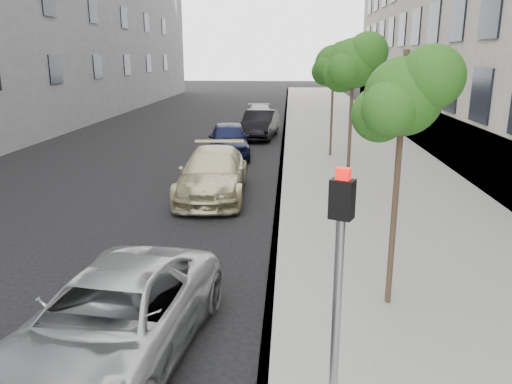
# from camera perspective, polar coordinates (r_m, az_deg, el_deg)

# --- Properties ---
(ground) EXTENTS (160.00, 160.00, 0.00)m
(ground) POSITION_cam_1_polar(r_m,az_deg,el_deg) (7.80, -7.98, -17.61)
(ground) COLOR black
(ground) RESTS_ON ground
(sidewalk) EXTENTS (6.40, 72.00, 0.14)m
(sidewalk) POSITION_cam_1_polar(r_m,az_deg,el_deg) (30.80, 9.18, 7.44)
(sidewalk) COLOR gray
(sidewalk) RESTS_ON ground
(curb) EXTENTS (0.15, 72.00, 0.14)m
(curb) POSITION_cam_1_polar(r_m,az_deg,el_deg) (30.68, 3.31, 7.57)
(curb) COLOR #9E9B93
(curb) RESTS_ON ground
(tree_near) EXTENTS (1.59, 1.39, 4.26)m
(tree_near) POSITION_cam_1_polar(r_m,az_deg,el_deg) (8.11, 16.66, 10.38)
(tree_near) COLOR #38281C
(tree_near) RESTS_ON sidewalk
(tree_mid) EXTENTS (1.72, 1.52, 4.72)m
(tree_mid) POSITION_cam_1_polar(r_m,az_deg,el_deg) (14.50, 11.18, 14.22)
(tree_mid) COLOR #38281C
(tree_mid) RESTS_ON sidewalk
(tree_far) EXTENTS (1.83, 1.63, 4.64)m
(tree_far) POSITION_cam_1_polar(r_m,az_deg,el_deg) (20.97, 8.95, 14.25)
(tree_far) COLOR #38281C
(tree_far) RESTS_ON sidewalk
(signal_pole) EXTENTS (0.29, 0.26, 2.98)m
(signal_pole) POSITION_cam_1_polar(r_m,az_deg,el_deg) (5.49, 9.43, -8.65)
(signal_pole) COLOR #939699
(signal_pole) RESTS_ON sidewalk
(minivan) EXTENTS (2.69, 4.87, 1.29)m
(minivan) POSITION_cam_1_polar(r_m,az_deg,el_deg) (7.47, -16.12, -13.98)
(minivan) COLOR #ABAFB0
(minivan) RESTS_ON ground
(suv) EXTENTS (2.23, 5.01, 1.43)m
(suv) POSITION_cam_1_polar(r_m,az_deg,el_deg) (15.42, -4.96, 2.16)
(suv) COLOR #BDB487
(suv) RESTS_ON ground
(sedan_blue) EXTENTS (2.24, 4.42, 1.44)m
(sedan_blue) POSITION_cam_1_polar(r_m,az_deg,el_deg) (21.61, -3.13, 6.03)
(sedan_blue) COLOR black
(sedan_blue) RESTS_ON ground
(sedan_black) EXTENTS (1.96, 4.49, 1.43)m
(sedan_black) POSITION_cam_1_polar(r_m,az_deg,el_deg) (26.35, 0.42, 7.73)
(sedan_black) COLOR black
(sedan_black) RESTS_ON ground
(sedan_rear) EXTENTS (2.14, 4.36, 1.22)m
(sedan_rear) POSITION_cam_1_polar(r_m,az_deg,el_deg) (31.21, 0.51, 8.73)
(sedan_rear) COLOR #B1B3B9
(sedan_rear) RESTS_ON ground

